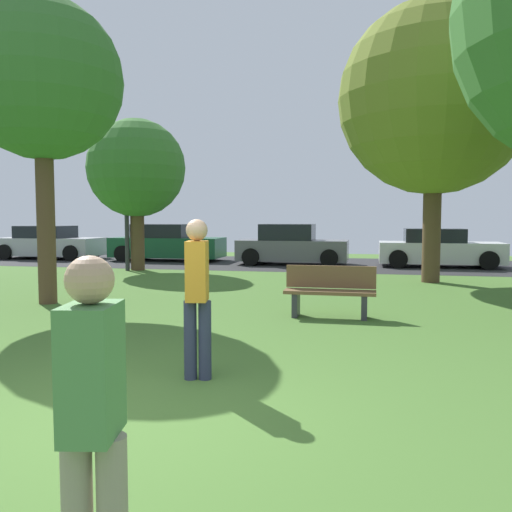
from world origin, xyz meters
TOP-DOWN VIEW (x-y plane):
  - ground_plane at (0.00, 0.00)m, footprint 44.00×44.00m
  - road_strip at (0.00, 16.00)m, footprint 44.00×6.40m
  - birch_tree_lone at (3.77, 11.02)m, footprint 5.12×5.12m
  - oak_tree_center at (-4.31, 5.57)m, footprint 3.21×3.21m
  - oak_tree_right at (-5.47, 12.44)m, footprint 3.24×3.24m
  - person_thrower at (0.98, -2.08)m, footprint 0.30×0.36m
  - person_catcher at (0.34, 1.28)m, footprint 0.30×0.36m
  - parked_car_silver at (-11.27, 16.28)m, footprint 4.34×2.11m
  - parked_car_green at (-6.01, 16.38)m, footprint 4.52×1.96m
  - parked_car_grey at (-0.74, 15.66)m, footprint 4.07×1.98m
  - parked_car_white at (4.53, 15.80)m, footprint 4.22×1.95m
  - park_bench at (1.47, 5.29)m, footprint 1.60×0.45m
  - street_lamp_post at (-5.73, 12.20)m, footprint 0.14×0.14m

SIDE VIEW (x-z plane):
  - ground_plane at x=0.00m, z-range 0.00..0.00m
  - road_strip at x=0.00m, z-range 0.00..0.01m
  - park_bench at x=1.47m, z-range 0.01..0.91m
  - parked_car_white at x=4.53m, z-range -0.05..1.31m
  - parked_car_silver at x=-11.27m, z-range -0.05..1.35m
  - parked_car_green at x=-6.01m, z-range -0.06..1.42m
  - parked_car_grey at x=-0.74m, z-range -0.07..1.44m
  - person_thrower at x=0.98m, z-range 0.08..1.68m
  - person_catcher at x=0.34m, z-range 0.10..1.84m
  - street_lamp_post at x=-5.73m, z-range 0.00..4.50m
  - oak_tree_right at x=-5.47m, z-range 0.86..5.87m
  - oak_tree_center at x=-4.31m, z-range 1.42..7.55m
  - birch_tree_lone at x=3.77m, z-range 1.17..8.66m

